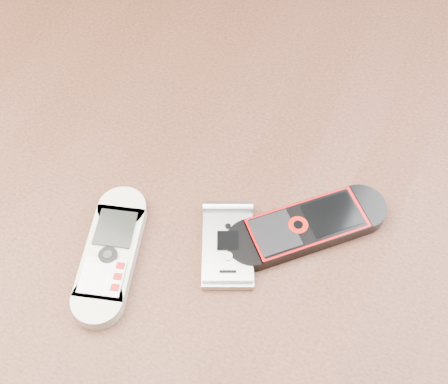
{
  "coord_description": "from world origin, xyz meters",
  "views": [
    {
      "loc": [
        0.14,
        -0.3,
        1.25
      ],
      "look_at": [
        0.01,
        0.0,
        0.76
      ],
      "focal_mm": 50.0,
      "sensor_mm": 36.0,
      "label": 1
    }
  ],
  "objects_px": {
    "table": "(220,249)",
    "nokia_white": "(111,254)",
    "nokia_black_red": "(307,226)",
    "motorola_razr": "(228,246)"
  },
  "relations": [
    {
      "from": "nokia_white",
      "to": "nokia_black_red",
      "type": "height_order",
      "value": "same"
    },
    {
      "from": "motorola_razr",
      "to": "nokia_white",
      "type": "bearing_deg",
      "value": -175.23
    },
    {
      "from": "table",
      "to": "nokia_black_red",
      "type": "relative_size",
      "value": 7.69
    },
    {
      "from": "motorola_razr",
      "to": "table",
      "type": "bearing_deg",
      "value": 98.06
    },
    {
      "from": "table",
      "to": "motorola_razr",
      "type": "height_order",
      "value": "motorola_razr"
    },
    {
      "from": "nokia_black_red",
      "to": "nokia_white",
      "type": "bearing_deg",
      "value": -101.11
    },
    {
      "from": "table",
      "to": "nokia_white",
      "type": "bearing_deg",
      "value": -120.17
    },
    {
      "from": "nokia_white",
      "to": "motorola_razr",
      "type": "relative_size",
      "value": 1.53
    },
    {
      "from": "nokia_white",
      "to": "motorola_razr",
      "type": "xyz_separation_m",
      "value": [
        0.09,
        0.05,
        -0.0
      ]
    },
    {
      "from": "nokia_black_red",
      "to": "motorola_razr",
      "type": "xyz_separation_m",
      "value": [
        -0.06,
        -0.05,
        -0.0
      ]
    }
  ]
}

